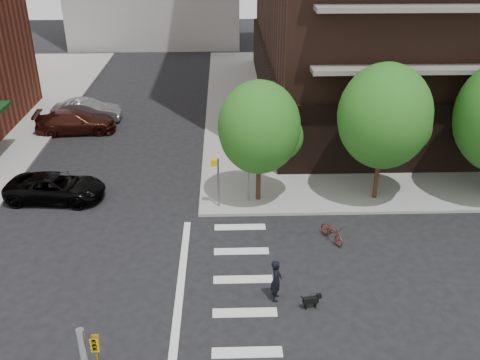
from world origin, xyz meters
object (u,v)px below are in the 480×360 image
object	(u,v)px
parked_car_silver	(87,111)
scooter	(332,232)
dog_walker	(276,280)
parked_car_black	(56,188)
parked_car_maroon	(76,122)

from	to	relation	value
parked_car_silver	scooter	world-z (taller)	parked_car_silver
scooter	dog_walker	world-z (taller)	dog_walker
dog_walker	parked_car_black	bearing A→B (deg)	61.36
parked_car_silver	dog_walker	xyz separation A→B (m)	(11.57, -19.76, 0.10)
parked_car_silver	scooter	bearing A→B (deg)	-139.18
parked_car_silver	dog_walker	world-z (taller)	dog_walker
parked_car_silver	dog_walker	distance (m)	22.89
parked_car_maroon	dog_walker	bearing A→B (deg)	-150.53
parked_car_black	dog_walker	xyz separation A→B (m)	(10.56, -8.22, 0.19)
parked_car_maroon	parked_car_silver	distance (m)	2.18
dog_walker	parked_car_maroon	bearing A→B (deg)	43.11
parked_car_black	parked_car_silver	bearing A→B (deg)	9.94
parked_car_maroon	scooter	world-z (taller)	parked_car_maroon
parked_car_black	parked_car_maroon	distance (m)	9.46
parked_car_black	scooter	world-z (taller)	parked_car_black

